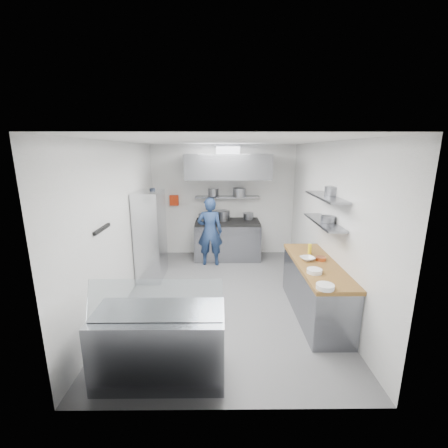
{
  "coord_description": "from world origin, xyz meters",
  "views": [
    {
      "loc": [
        -0.05,
        -5.09,
        2.65
      ],
      "look_at": [
        0.0,
        0.6,
        1.25
      ],
      "focal_mm": 24.0,
      "sensor_mm": 36.0,
      "label": 1
    }
  ],
  "objects_px": {
    "chef": "(210,232)",
    "wire_rack": "(151,235)",
    "gas_range": "(227,241)",
    "display_case": "(160,345)"
  },
  "relations": [
    {
      "from": "chef",
      "to": "wire_rack",
      "type": "bearing_deg",
      "value": 33.42
    },
    {
      "from": "gas_range",
      "to": "display_case",
      "type": "bearing_deg",
      "value": -102.01
    },
    {
      "from": "gas_range",
      "to": "wire_rack",
      "type": "bearing_deg",
      "value": -144.57
    },
    {
      "from": "chef",
      "to": "display_case",
      "type": "relative_size",
      "value": 1.08
    },
    {
      "from": "wire_rack",
      "to": "display_case",
      "type": "height_order",
      "value": "wire_rack"
    },
    {
      "from": "chef",
      "to": "wire_rack",
      "type": "relative_size",
      "value": 0.87
    },
    {
      "from": "wire_rack",
      "to": "display_case",
      "type": "xyz_separation_m",
      "value": [
        0.76,
        -2.94,
        -0.5
      ]
    },
    {
      "from": "gas_range",
      "to": "chef",
      "type": "relative_size",
      "value": 0.99
    },
    {
      "from": "display_case",
      "to": "wire_rack",
      "type": "bearing_deg",
      "value": 104.45
    },
    {
      "from": "gas_range",
      "to": "display_case",
      "type": "height_order",
      "value": "gas_range"
    }
  ]
}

